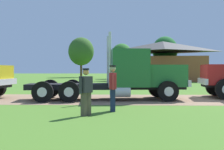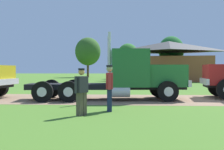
% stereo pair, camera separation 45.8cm
% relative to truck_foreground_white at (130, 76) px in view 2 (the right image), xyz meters
% --- Properties ---
extents(ground_plane, '(200.00, 200.00, 0.00)m').
position_rel_truck_foreground_white_xyz_m(ground_plane, '(2.73, 0.16, -1.24)').
color(ground_plane, '#4A7827').
extents(dirt_track, '(120.00, 5.35, 0.01)m').
position_rel_truck_foreground_white_xyz_m(dirt_track, '(2.73, 0.16, -1.24)').
color(dirt_track, '#917156').
rests_on(dirt_track, ground_plane).
extents(truck_foreground_white, '(8.40, 3.33, 3.42)m').
position_rel_truck_foreground_white_xyz_m(truck_foreground_white, '(0.00, 0.00, 0.00)').
color(truck_foreground_white, black).
rests_on(truck_foreground_white, ground_plane).
extents(visitor_standing_near, '(0.45, 0.52, 1.62)m').
position_rel_truck_foreground_white_xyz_m(visitor_standing_near, '(-1.64, -5.36, -0.37)').
color(visitor_standing_near, '#2D2D33').
rests_on(visitor_standing_near, ground_plane).
extents(visitor_walking_mid, '(0.30, 0.66, 1.74)m').
position_rel_truck_foreground_white_xyz_m(visitor_walking_mid, '(-0.76, -4.31, -0.28)').
color(visitor_walking_mid, '#B22D33').
rests_on(visitor_walking_mid, ground_plane).
extents(shed_building, '(12.30, 9.19, 5.53)m').
position_rel_truck_foreground_white_xyz_m(shed_building, '(5.40, 25.24, 1.45)').
color(shed_building, brown).
rests_on(shed_building, ground_plane).
extents(tree_mid, '(5.17, 5.17, 8.11)m').
position_rel_truck_foreground_white_xyz_m(tree_mid, '(-8.58, 42.79, 4.00)').
color(tree_mid, '#513823').
rests_on(tree_mid, ground_plane).
extents(tree_right, '(3.62, 3.62, 6.05)m').
position_rel_truck_foreground_white_xyz_m(tree_right, '(-0.36, 34.12, 2.79)').
color(tree_right, '#513823').
rests_on(tree_right, ground_plane).
extents(tree_far_right, '(3.87, 3.87, 6.66)m').
position_rel_truck_foreground_white_xyz_m(tree_far_right, '(6.29, 29.14, 3.27)').
color(tree_far_right, '#513823').
rests_on(tree_far_right, ground_plane).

